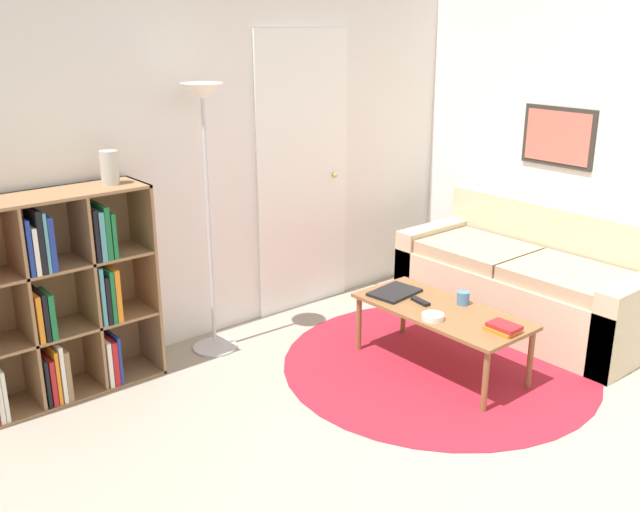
# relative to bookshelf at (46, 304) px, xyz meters

# --- Properties ---
(ground_plane) EXTENTS (14.00, 14.00, 0.00)m
(ground_plane) POSITION_rel_bookshelf_xyz_m (1.30, -2.35, -0.58)
(ground_plane) COLOR gray
(wall_back) EXTENTS (7.24, 0.11, 2.60)m
(wall_back) POSITION_rel_bookshelf_xyz_m (1.33, 0.21, 0.71)
(wall_back) COLOR silver
(wall_back) RESTS_ON ground_plane
(wall_right) EXTENTS (0.08, 5.54, 2.60)m
(wall_right) POSITION_rel_bookshelf_xyz_m (3.45, -1.08, 0.72)
(wall_right) COLOR silver
(wall_right) RESTS_ON ground_plane
(rug) EXTENTS (2.00, 2.00, 0.01)m
(rug) POSITION_rel_bookshelf_xyz_m (2.03, -1.19, -0.58)
(rug) COLOR maroon
(rug) RESTS_ON ground_plane
(bookshelf) EXTENTS (1.14, 0.34, 1.21)m
(bookshelf) POSITION_rel_bookshelf_xyz_m (0.00, 0.00, 0.00)
(bookshelf) COLOR #936B47
(bookshelf) RESTS_ON ground_plane
(floor_lamp) EXTENTS (0.29, 0.29, 1.75)m
(floor_lamp) POSITION_rel_bookshelf_xyz_m (1.05, -0.06, 0.78)
(floor_lamp) COLOR #B7B7BC
(floor_lamp) RESTS_ON ground_plane
(couch) EXTENTS (0.81, 1.81, 0.83)m
(couch) POSITION_rel_bookshelf_xyz_m (3.06, -1.14, -0.29)
(couch) COLOR #CCB793
(couch) RESTS_ON ground_plane
(coffee_table) EXTENTS (0.51, 1.12, 0.40)m
(coffee_table) POSITION_rel_bookshelf_xyz_m (2.00, -1.22, -0.22)
(coffee_table) COLOR brown
(coffee_table) RESTS_ON ground_plane
(laptop) EXTENTS (0.34, 0.26, 0.02)m
(laptop) POSITION_rel_bookshelf_xyz_m (1.96, -0.85, -0.17)
(laptop) COLOR black
(laptop) RESTS_ON coffee_table
(bowl) EXTENTS (0.13, 0.13, 0.04)m
(bowl) POSITION_rel_bookshelf_xyz_m (1.83, -1.29, -0.16)
(bowl) COLOR silver
(bowl) RESTS_ON coffee_table
(book_stack_on_table) EXTENTS (0.13, 0.19, 0.05)m
(book_stack_on_table) POSITION_rel_bookshelf_xyz_m (2.01, -1.66, -0.15)
(book_stack_on_table) COLOR orange
(book_stack_on_table) RESTS_ON coffee_table
(cup) EXTENTS (0.08, 0.08, 0.08)m
(cup) POSITION_rel_bookshelf_xyz_m (2.16, -1.25, -0.13)
(cup) COLOR teal
(cup) RESTS_ON coffee_table
(remote) EXTENTS (0.06, 0.15, 0.02)m
(remote) POSITION_rel_bookshelf_xyz_m (1.97, -1.06, -0.17)
(remote) COLOR black
(remote) RESTS_ON coffee_table
(vase_on_shelf) EXTENTS (0.10, 0.10, 0.20)m
(vase_on_shelf) POSITION_rel_bookshelf_xyz_m (0.45, -0.01, 0.73)
(vase_on_shelf) COLOR #B7B2A8
(vase_on_shelf) RESTS_ON bookshelf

